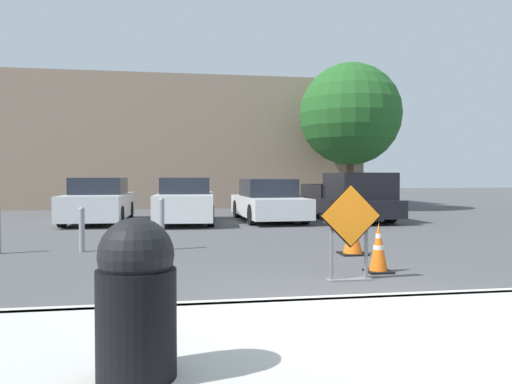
{
  "coord_description": "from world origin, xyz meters",
  "views": [
    {
      "loc": [
        -1.94,
        -5.25,
        1.46
      ],
      "look_at": [
        0.96,
        12.3,
        0.93
      ],
      "focal_mm": 35.0,
      "sensor_mm": 36.0,
      "label": 1
    }
  ],
  "objects_px": {
    "road_closed_sign": "(350,227)",
    "pickup_truck": "(349,199)",
    "parked_car_nearest": "(99,202)",
    "bollard_nearest": "(162,222)",
    "traffic_cone_nearest": "(378,248)",
    "trash_bin": "(136,297)",
    "parked_car_second": "(186,202)",
    "bollard_second": "(82,228)",
    "parked_car_third": "(268,201)",
    "traffic_cone_second": "(353,237)"
  },
  "relations": [
    {
      "from": "parked_car_third",
      "to": "bollard_second",
      "type": "relative_size",
      "value": 5.19
    },
    {
      "from": "traffic_cone_nearest",
      "to": "bollard_nearest",
      "type": "distance_m",
      "value": 4.46
    },
    {
      "from": "traffic_cone_nearest",
      "to": "trash_bin",
      "type": "height_order",
      "value": "trash_bin"
    },
    {
      "from": "road_closed_sign",
      "to": "parked_car_second",
      "type": "bearing_deg",
      "value": 102.47
    },
    {
      "from": "bollard_nearest",
      "to": "parked_car_third",
      "type": "bearing_deg",
      "value": 61.77
    },
    {
      "from": "parked_car_nearest",
      "to": "pickup_truck",
      "type": "height_order",
      "value": "pickup_truck"
    },
    {
      "from": "traffic_cone_nearest",
      "to": "trash_bin",
      "type": "xyz_separation_m",
      "value": [
        -3.35,
        -3.89,
        0.3
      ]
    },
    {
      "from": "traffic_cone_nearest",
      "to": "bollard_nearest",
      "type": "height_order",
      "value": "bollard_nearest"
    },
    {
      "from": "trash_bin",
      "to": "parked_car_second",
      "type": "bearing_deg",
      "value": 87.2
    },
    {
      "from": "parked_car_second",
      "to": "parked_car_nearest",
      "type": "bearing_deg",
      "value": -7.83
    },
    {
      "from": "parked_car_nearest",
      "to": "parked_car_third",
      "type": "distance_m",
      "value": 5.53
    },
    {
      "from": "road_closed_sign",
      "to": "pickup_truck",
      "type": "bearing_deg",
      "value": 70.06
    },
    {
      "from": "parked_car_nearest",
      "to": "parked_car_second",
      "type": "xyz_separation_m",
      "value": [
        2.77,
        -0.58,
        0.0
      ]
    },
    {
      "from": "road_closed_sign",
      "to": "trash_bin",
      "type": "xyz_separation_m",
      "value": [
        -2.7,
        -3.36,
        -0.09
      ]
    },
    {
      "from": "traffic_cone_second",
      "to": "parked_car_second",
      "type": "distance_m",
      "value": 7.72
    },
    {
      "from": "road_closed_sign",
      "to": "parked_car_second",
      "type": "distance_m",
      "value": 9.63
    },
    {
      "from": "pickup_truck",
      "to": "parked_car_third",
      "type": "bearing_deg",
      "value": -5.95
    },
    {
      "from": "traffic_cone_second",
      "to": "bollard_nearest",
      "type": "height_order",
      "value": "bollard_nearest"
    },
    {
      "from": "traffic_cone_nearest",
      "to": "parked_car_nearest",
      "type": "bearing_deg",
      "value": 120.15
    },
    {
      "from": "parked_car_nearest",
      "to": "bollard_nearest",
      "type": "height_order",
      "value": "parked_car_nearest"
    },
    {
      "from": "road_closed_sign",
      "to": "parked_car_second",
      "type": "xyz_separation_m",
      "value": [
        -2.08,
        9.4,
        -0.09
      ]
    },
    {
      "from": "road_closed_sign",
      "to": "parked_car_third",
      "type": "relative_size",
      "value": 0.3
    },
    {
      "from": "pickup_truck",
      "to": "bollard_second",
      "type": "xyz_separation_m",
      "value": [
        -7.69,
        -6.06,
        -0.25
      ]
    },
    {
      "from": "traffic_cone_nearest",
      "to": "traffic_cone_second",
      "type": "xyz_separation_m",
      "value": [
        0.24,
        1.76,
        -0.04
      ]
    },
    {
      "from": "bollard_second",
      "to": "road_closed_sign",
      "type": "bearing_deg",
      "value": -39.22
    },
    {
      "from": "traffic_cone_nearest",
      "to": "bollard_second",
      "type": "relative_size",
      "value": 0.86
    },
    {
      "from": "parked_car_nearest",
      "to": "bollard_nearest",
      "type": "bearing_deg",
      "value": 109.39
    },
    {
      "from": "parked_car_second",
      "to": "parked_car_third",
      "type": "relative_size",
      "value": 0.96
    },
    {
      "from": "parked_car_second",
      "to": "bollard_second",
      "type": "height_order",
      "value": "parked_car_second"
    },
    {
      "from": "road_closed_sign",
      "to": "bollard_nearest",
      "type": "bearing_deg",
      "value": 127.97
    },
    {
      "from": "pickup_truck",
      "to": "traffic_cone_nearest",
      "type": "bearing_deg",
      "value": 71.64
    },
    {
      "from": "road_closed_sign",
      "to": "bollard_nearest",
      "type": "relative_size",
      "value": 1.3
    },
    {
      "from": "parked_car_nearest",
      "to": "pickup_truck",
      "type": "relative_size",
      "value": 0.84
    },
    {
      "from": "bollard_nearest",
      "to": "traffic_cone_second",
      "type": "bearing_deg",
      "value": -18.17
    },
    {
      "from": "road_closed_sign",
      "to": "parked_car_nearest",
      "type": "bearing_deg",
      "value": 115.88
    },
    {
      "from": "parked_car_nearest",
      "to": "pickup_truck",
      "type": "xyz_separation_m",
      "value": [
        8.3,
        -0.47,
        0.05
      ]
    },
    {
      "from": "parked_car_nearest",
      "to": "trash_bin",
      "type": "height_order",
      "value": "parked_car_nearest"
    },
    {
      "from": "bollard_nearest",
      "to": "bollard_second",
      "type": "distance_m",
      "value": 1.54
    },
    {
      "from": "bollard_nearest",
      "to": "traffic_cone_nearest",
      "type": "bearing_deg",
      "value": -41.22
    },
    {
      "from": "trash_bin",
      "to": "parked_car_third",
      "type": "bearing_deg",
      "value": 75.53
    },
    {
      "from": "road_closed_sign",
      "to": "trash_bin",
      "type": "distance_m",
      "value": 4.32
    },
    {
      "from": "traffic_cone_nearest",
      "to": "pickup_truck",
      "type": "distance_m",
      "value": 9.43
    },
    {
      "from": "bollard_nearest",
      "to": "bollard_second",
      "type": "bearing_deg",
      "value": 180.0
    },
    {
      "from": "pickup_truck",
      "to": "bollard_nearest",
      "type": "bearing_deg",
      "value": 43.51
    },
    {
      "from": "road_closed_sign",
      "to": "pickup_truck",
      "type": "relative_size",
      "value": 0.26
    },
    {
      "from": "trash_bin",
      "to": "bollard_second",
      "type": "bearing_deg",
      "value": 102.68
    },
    {
      "from": "pickup_truck",
      "to": "road_closed_sign",
      "type": "bearing_deg",
      "value": 69.01
    },
    {
      "from": "pickup_truck",
      "to": "trash_bin",
      "type": "height_order",
      "value": "pickup_truck"
    },
    {
      "from": "trash_bin",
      "to": "parked_car_nearest",
      "type": "bearing_deg",
      "value": 99.11
    },
    {
      "from": "road_closed_sign",
      "to": "parked_car_nearest",
      "type": "distance_m",
      "value": 11.1
    }
  ]
}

